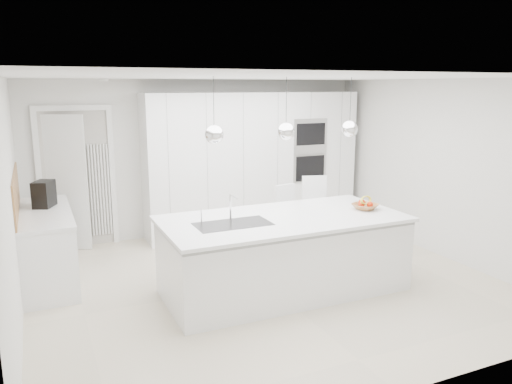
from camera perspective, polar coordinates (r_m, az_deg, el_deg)
name	(u,v)px	position (r m, az deg, el deg)	size (l,w,h in m)	color
floor	(266,283)	(6.31, 1.13, -10.35)	(5.50, 5.50, 0.00)	beige
wall_back	(201,157)	(8.24, -6.26, 3.94)	(5.50, 5.50, 0.00)	silver
wall_left	(11,207)	(5.41, -26.23, -1.54)	(5.00, 5.00, 0.00)	silver
ceiling	(267,77)	(5.83, 1.23, 13.00)	(5.50, 5.50, 0.00)	white
tall_cabinets	(253,163)	(8.26, -0.31, 3.33)	(3.60, 0.60, 2.30)	white
oven_stack	(310,150)	(8.37, 6.22, 4.75)	(0.62, 0.04, 1.05)	#A5A5A8
doorway_frame	(77,180)	(7.88, -19.76, 1.27)	(1.11, 0.08, 2.13)	white
hallway_door	(59,183)	(7.83, -21.54, 0.91)	(0.82, 0.04, 2.00)	white
radiator	(100,190)	(7.94, -17.37, 0.21)	(0.32, 0.04, 1.40)	white
left_base_cabinets	(47,247)	(6.77, -22.75, -5.87)	(0.60, 1.80, 0.86)	white
left_worktop	(44,213)	(6.65, -23.06, -2.17)	(0.62, 1.82, 0.04)	white
oak_backsplash	(16,193)	(6.60, -25.75, -0.11)	(0.02, 1.80, 0.50)	#AC7845
island_base	(284,256)	(5.95, 3.27, -7.36)	(2.80, 1.20, 0.86)	white
island_worktop	(283,219)	(5.85, 3.09, -3.05)	(2.84, 1.40, 0.04)	white
island_sink	(233,231)	(5.57, -2.66, -4.48)	(0.84, 0.44, 0.18)	#3F3F42
island_tap	(230,207)	(5.71, -2.95, -1.69)	(0.02, 0.02, 0.30)	white
pendant_left	(214,135)	(5.29, -4.80, 6.55)	(0.20, 0.20, 0.20)	white
pendant_mid	(286,132)	(5.63, 3.45, 6.90)	(0.20, 0.20, 0.20)	white
pendant_right	(350,129)	(6.07, 10.64, 7.09)	(0.20, 0.20, 0.20)	white
fruit_bowl	(365,207)	(6.32, 12.37, -1.64)	(0.30, 0.30, 0.07)	#AC7845
espresso_machine	(44,194)	(6.84, -23.07, -0.21)	(0.20, 0.31, 0.33)	black
bar_stool_left	(289,223)	(7.02, 3.77, -3.54)	(0.34, 0.48, 1.04)	white
bar_stool_right	(319,217)	(7.18, 7.19, -2.87)	(0.37, 0.52, 1.13)	white
apple_a	(361,205)	(6.28, 11.94, -1.45)	(0.07, 0.07, 0.07)	red
apple_b	(362,203)	(6.36, 12.01, -1.20)	(0.09, 0.09, 0.09)	red
apple_c	(370,205)	(6.31, 12.89, -1.42)	(0.08, 0.08, 0.08)	red
apple_extra_3	(362,204)	(6.34, 12.02, -1.33)	(0.07, 0.07, 0.07)	red
banana_bunch	(366,200)	(6.31, 12.45, -0.91)	(0.22, 0.22, 0.03)	yellow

